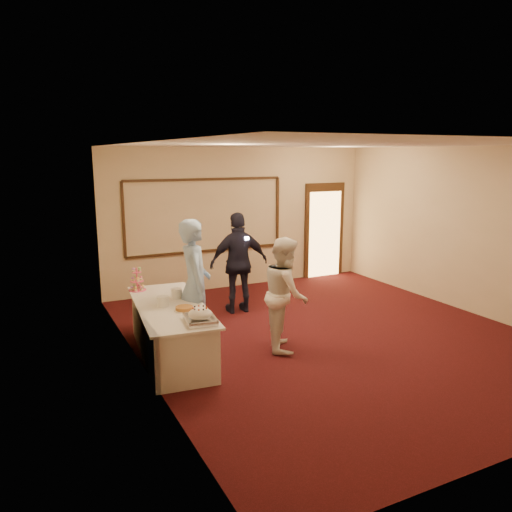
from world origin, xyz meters
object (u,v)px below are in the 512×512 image
at_px(buffet_table, 171,331).
at_px(guest, 239,263).
at_px(plate_stack_b, 176,293).
at_px(man, 195,285).
at_px(cupcake_stand, 137,282).
at_px(plate_stack_a, 163,301).
at_px(tart, 184,309).
at_px(woman, 285,293).
at_px(pavlova_tray, 200,316).

distance_m(buffet_table, guest, 2.33).
height_order(plate_stack_b, man, man).
relative_size(cupcake_stand, plate_stack_b, 2.31).
distance_m(plate_stack_a, tart, 0.38).
relative_size(plate_stack_b, guest, 0.09).
height_order(buffet_table, plate_stack_a, plate_stack_a).
xyz_separation_m(tart, guest, (1.63, 1.80, 0.12)).
bearing_deg(woman, plate_stack_b, 87.77).
relative_size(cupcake_stand, woman, 0.23).
height_order(cupcake_stand, woman, woman).
xyz_separation_m(buffet_table, woman, (1.63, -0.43, 0.45)).
bearing_deg(cupcake_stand, woman, -36.88).
xyz_separation_m(tart, woman, (1.53, -0.09, 0.05)).
bearing_deg(pavlova_tray, plate_stack_b, 87.35).
distance_m(cupcake_stand, man, 1.05).
bearing_deg(tart, buffet_table, 106.81).
relative_size(cupcake_stand, man, 0.20).
bearing_deg(plate_stack_b, pavlova_tray, -92.65).
relative_size(pavlova_tray, tart, 2.00).
height_order(man, guest, man).
bearing_deg(man, pavlova_tray, 176.92).
height_order(cupcake_stand, guest, guest).
height_order(buffet_table, woman, woman).
bearing_deg(guest, cupcake_stand, 20.45).
distance_m(plate_stack_a, guest, 2.36).
bearing_deg(tart, plate_stack_a, 122.70).
relative_size(cupcake_stand, plate_stack_a, 2.31).
height_order(pavlova_tray, woman, woman).
bearing_deg(plate_stack_a, woman, -13.31).
height_order(buffet_table, plate_stack_b, plate_stack_b).
relative_size(buffet_table, man, 1.26).
bearing_deg(guest, tart, 54.20).
bearing_deg(pavlova_tray, plate_stack_a, 105.24).
distance_m(cupcake_stand, plate_stack_a, 1.00).
bearing_deg(guest, woman, 93.30).
height_order(pavlova_tray, man, man).
relative_size(plate_stack_a, plate_stack_b, 1.00).
xyz_separation_m(cupcake_stand, man, (0.67, -0.80, 0.06)).
relative_size(pavlova_tray, plate_stack_b, 3.25).
distance_m(pavlova_tray, man, 1.10).
bearing_deg(buffet_table, guest, 40.25).
bearing_deg(guest, plate_stack_a, 45.28).
bearing_deg(plate_stack_a, plate_stack_b, 46.48).
bearing_deg(plate_stack_b, man, -25.44).
xyz_separation_m(plate_stack_b, woman, (1.44, -0.72, 0.00)).
relative_size(man, guest, 1.06).
distance_m(woman, guest, 1.90).
distance_m(pavlova_tray, cupcake_stand, 1.89).
height_order(tart, man, man).
xyz_separation_m(cupcake_stand, woman, (1.87, -1.40, -0.07)).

